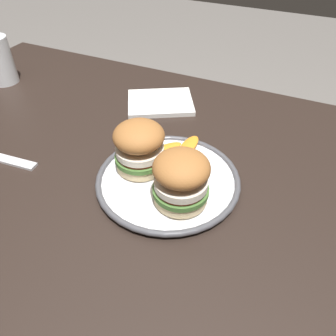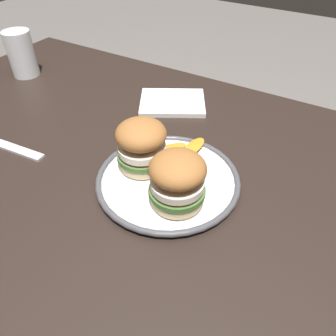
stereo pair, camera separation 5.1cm
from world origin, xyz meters
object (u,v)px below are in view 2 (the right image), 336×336
sandwich_half_left (177,179)px  drinking_glass (22,57)px  dinner_plate (168,180)px  dining_table (152,190)px  sandwich_half_right (142,144)px

sandwich_half_left → drinking_glass: size_ratio=1.00×
dinner_plate → sandwich_half_left: sandwich_half_left is taller
dining_table → drinking_glass: size_ratio=11.22×
dinner_plate → sandwich_half_right: (0.06, -0.01, 0.06)m
dinner_plate → sandwich_half_right: sandwich_half_right is taller
dining_table → sandwich_half_left: 0.23m
dining_table → dinner_plate: 0.14m
dining_table → sandwich_half_right: bearing=102.7°
dinner_plate → sandwich_half_right: 0.09m
sandwich_half_left → dining_table: bearing=-38.2°
dining_table → sandwich_half_right: (-0.01, 0.04, 0.17)m
dinner_plate → drinking_glass: drinking_glass is taller
dining_table → sandwich_half_left: sandwich_half_left is taller
dining_table → drinking_glass: (0.55, -0.15, 0.15)m
sandwich_half_left → drinking_glass: drinking_glass is taller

